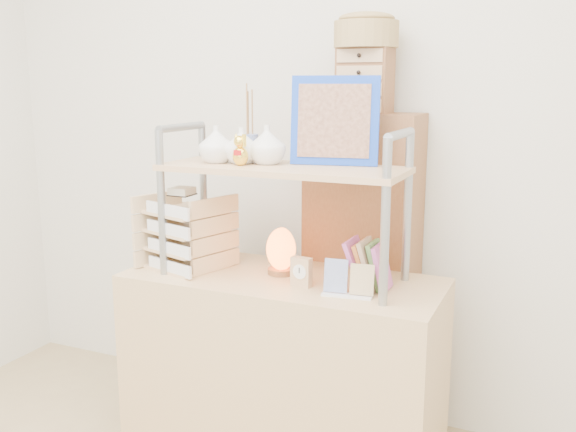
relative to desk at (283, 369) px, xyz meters
The scene contains 9 objects.
desk is the anchor object (origin of this frame).
cabinet 0.52m from the desk, 62.05° to the left, with size 0.45×0.24×1.35m, color brown.
hutch 0.80m from the desk, 147.78° to the left, with size 0.90×0.34×0.74m.
letter_tray 0.65m from the desk, behind, with size 0.32×0.32×0.32m.
salt_lamp 0.47m from the desk, 123.49° to the left, with size 0.12×0.11×0.18m.
desk_clock 0.45m from the desk, 35.14° to the right, with size 0.08×0.04×0.11m.
postcard_stand 0.52m from the desk, 20.60° to the right, with size 0.18×0.07×0.12m.
drawer_chest 1.17m from the desk, 60.56° to the left, with size 0.20×0.16×0.25m.
woven_basket 1.34m from the desk, 60.71° to the left, with size 0.25×0.25×0.10m, color olive.
Camera 1 is at (0.96, -0.91, 1.47)m, focal length 40.00 mm.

